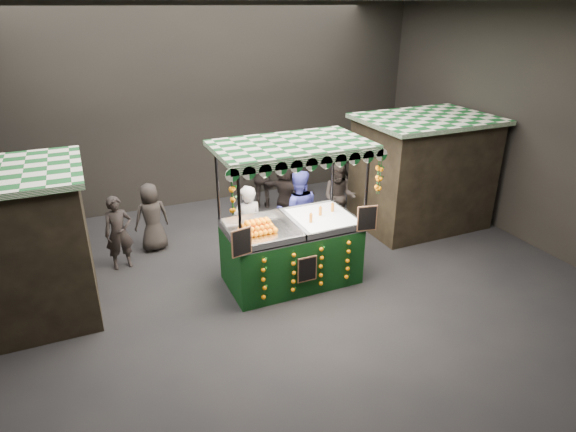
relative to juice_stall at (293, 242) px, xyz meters
name	(u,v)px	position (x,y,z in m)	size (l,w,h in m)	color
ground	(273,291)	(-0.49, -0.21, -0.85)	(12.00, 12.00, 0.00)	black
market_hall	(271,110)	(-0.49, -0.21, 2.53)	(12.10, 10.10, 5.05)	black
neighbour_stall_right	(422,172)	(3.91, 1.29, 0.46)	(3.00, 2.20, 2.60)	black
juice_stall	(293,242)	(0.00, 0.00, 0.00)	(2.83, 1.66, 2.74)	black
vendor_grey	(247,227)	(-0.58, 0.90, 0.02)	(0.65, 0.44, 1.74)	slate
vendor_blue	(298,212)	(0.62, 1.10, 0.07)	(1.07, 0.95, 1.84)	navy
shopper_0	(119,233)	(-2.94, 1.89, -0.09)	(0.59, 0.42, 1.53)	black
shopper_1	(339,197)	(1.95, 1.73, -0.04)	(0.99, 0.96, 1.61)	#2D2724
shopper_2	(263,177)	(0.80, 3.68, -0.01)	(1.05, 0.64, 1.68)	#282221
shopper_3	(343,176)	(2.80, 3.01, -0.04)	(1.17, 1.16, 1.62)	black
shopper_4	(152,217)	(-2.21, 2.42, -0.09)	(0.80, 0.58, 1.51)	#2A2422
shopper_5	(286,192)	(0.99, 2.61, -0.08)	(1.17, 1.44, 1.54)	black
shopper_6	(295,167)	(2.05, 4.38, -0.10)	(0.40, 0.57, 1.50)	#2C2724
shopper_7	(21,215)	(-4.72, 3.25, 0.08)	(0.47, 0.69, 1.85)	#2D2824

